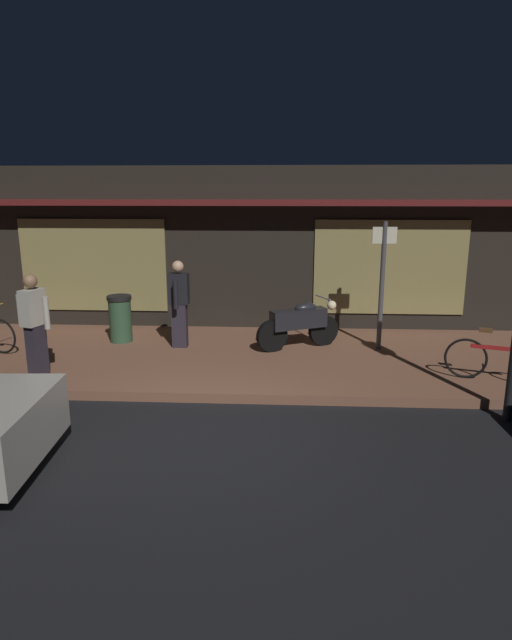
{
  "coord_description": "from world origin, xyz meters",
  "views": [
    {
      "loc": [
        0.99,
        -6.39,
        3.1
      ],
      "look_at": [
        0.5,
        2.4,
        0.95
      ],
      "focal_mm": 29.93,
      "sensor_mm": 36.0,
      "label": 1
    }
  ],
  "objects_px": {
    "trash_bin": "(120,318)",
    "person_bystander": "(179,302)",
    "sign_post": "(382,278)",
    "person_photographer": "(34,323)",
    "bicycle_parked": "(500,360)",
    "motorcycle": "(300,323)"
  },
  "relations": [
    {
      "from": "trash_bin",
      "to": "person_bystander",
      "type": "bearing_deg",
      "value": -14.07
    },
    {
      "from": "sign_post",
      "to": "trash_bin",
      "type": "bearing_deg",
      "value": 177.51
    },
    {
      "from": "person_bystander",
      "to": "sign_post",
      "type": "height_order",
      "value": "sign_post"
    },
    {
      "from": "sign_post",
      "to": "person_photographer",
      "type": "bearing_deg",
      "value": -162.26
    },
    {
      "from": "person_photographer",
      "to": "person_bystander",
      "type": "xyz_separation_m",
      "value": [
        1.99,
        1.76,
        0.0
      ]
    },
    {
      "from": "bicycle_parked",
      "to": "trash_bin",
      "type": "xyz_separation_m",
      "value": [
        -6.64,
        1.97,
        0.11
      ]
    },
    {
      "from": "bicycle_parked",
      "to": "person_bystander",
      "type": "height_order",
      "value": "person_bystander"
    },
    {
      "from": "bicycle_parked",
      "to": "sign_post",
      "type": "xyz_separation_m",
      "value": [
        -1.58,
        1.75,
        1.0
      ]
    },
    {
      "from": "person_photographer",
      "to": "trash_bin",
      "type": "relative_size",
      "value": 1.8
    },
    {
      "from": "motorcycle",
      "to": "person_photographer",
      "type": "xyz_separation_m",
      "value": [
        -4.29,
        -1.8,
        0.38
      ]
    },
    {
      "from": "bicycle_parked",
      "to": "person_photographer",
      "type": "height_order",
      "value": "person_photographer"
    },
    {
      "from": "sign_post",
      "to": "motorcycle",
      "type": "bearing_deg",
      "value": -178.04
    },
    {
      "from": "motorcycle",
      "to": "sign_post",
      "type": "distance_m",
      "value": 1.74
    },
    {
      "from": "bicycle_parked",
      "to": "motorcycle",
      "type": "bearing_deg",
      "value": 151.18
    },
    {
      "from": "person_bystander",
      "to": "person_photographer",
      "type": "bearing_deg",
      "value": -138.48
    },
    {
      "from": "person_photographer",
      "to": "motorcycle",
      "type": "bearing_deg",
      "value": 22.8
    },
    {
      "from": "person_photographer",
      "to": "trash_bin",
      "type": "height_order",
      "value": "person_photographer"
    },
    {
      "from": "motorcycle",
      "to": "bicycle_parked",
      "type": "relative_size",
      "value": 0.99
    },
    {
      "from": "bicycle_parked",
      "to": "person_photographer",
      "type": "bearing_deg",
      "value": -179.17
    },
    {
      "from": "person_bystander",
      "to": "trash_bin",
      "type": "bearing_deg",
      "value": 165.93
    },
    {
      "from": "person_photographer",
      "to": "person_bystander",
      "type": "relative_size",
      "value": 1.0
    },
    {
      "from": "person_photographer",
      "to": "trash_bin",
      "type": "xyz_separation_m",
      "value": [
        0.73,
        2.08,
        -0.41
      ]
    }
  ]
}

